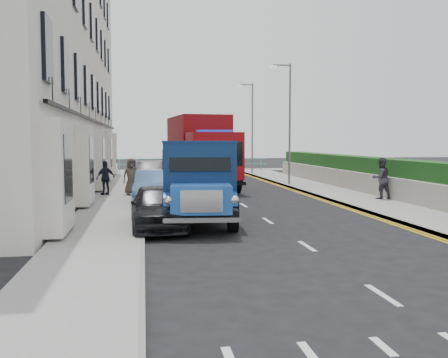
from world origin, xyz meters
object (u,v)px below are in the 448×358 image
(lamp_mid, at_px, (288,117))
(red_lorry, at_px, (201,150))
(lamp_far, at_px, (251,123))
(parked_car_front, at_px, (158,207))
(bedford_lorry, at_px, (200,188))

(lamp_mid, height_order, red_lorry, lamp_mid)
(lamp_mid, relative_size, lamp_far, 1.00)
(red_lorry, bearing_deg, parked_car_front, -108.20)
(lamp_mid, distance_m, parked_car_front, 15.51)
(red_lorry, distance_m, parked_car_front, 12.85)
(bedford_lorry, bearing_deg, parked_car_front, -164.44)
(lamp_far, xyz_separation_m, red_lorry, (-5.08, -10.52, -1.88))
(lamp_far, bearing_deg, lamp_mid, -90.00)
(parked_car_front, bearing_deg, lamp_mid, 57.24)
(lamp_mid, xyz_separation_m, lamp_far, (0.00, 10.00, 0.00))
(bedford_lorry, bearing_deg, lamp_mid, 67.80)
(lamp_far, xyz_separation_m, bedford_lorry, (-6.51, -22.76, -2.81))
(lamp_far, distance_m, bedford_lorry, 23.84)
(lamp_far, height_order, red_lorry, lamp_far)
(lamp_mid, distance_m, bedford_lorry, 14.60)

